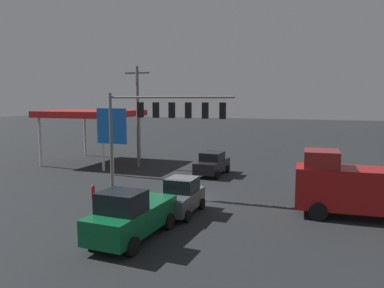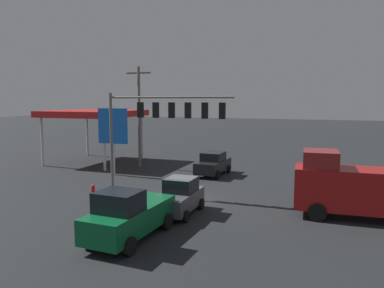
{
  "view_description": "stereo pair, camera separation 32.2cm",
  "coord_description": "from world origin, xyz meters",
  "px_view_note": "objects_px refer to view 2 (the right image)",
  "views": [
    {
      "loc": [
        -8.23,
        21.64,
        6.33
      ],
      "look_at": [
        0.0,
        -2.0,
        3.32
      ],
      "focal_mm": 35.0,
      "sensor_mm": 36.0,
      "label": 1
    },
    {
      "loc": [
        -8.53,
        21.54,
        6.33
      ],
      "look_at": [
        0.0,
        -2.0,
        3.32
      ],
      "focal_mm": 35.0,
      "sensor_mm": 36.0,
      "label": 2
    }
  ],
  "objects_px": {
    "sedan_waiting": "(213,164)",
    "hatchback_crossing": "(179,197)",
    "delivery_truck": "(358,187)",
    "utility_pole": "(139,114)",
    "price_sign": "(113,128)",
    "fire_hydrant": "(93,191)",
    "traffic_signal_assembly": "(163,116)",
    "pickup_parked": "(129,216)"
  },
  "relations": [
    {
      "from": "sedan_waiting",
      "to": "hatchback_crossing",
      "type": "distance_m",
      "value": 10.91
    },
    {
      "from": "delivery_truck",
      "to": "utility_pole",
      "type": "bearing_deg",
      "value": -30.63
    },
    {
      "from": "price_sign",
      "to": "fire_hydrant",
      "type": "height_order",
      "value": "price_sign"
    },
    {
      "from": "traffic_signal_assembly",
      "to": "utility_pole",
      "type": "height_order",
      "value": "utility_pole"
    },
    {
      "from": "price_sign",
      "to": "traffic_signal_assembly",
      "type": "bearing_deg",
      "value": 144.49
    },
    {
      "from": "traffic_signal_assembly",
      "to": "hatchback_crossing",
      "type": "xyz_separation_m",
      "value": [
        -2.47,
        3.27,
        -4.3
      ]
    },
    {
      "from": "pickup_parked",
      "to": "hatchback_crossing",
      "type": "distance_m",
      "value": 4.45
    },
    {
      "from": "hatchback_crossing",
      "to": "sedan_waiting",
      "type": "bearing_deg",
      "value": -172.81
    },
    {
      "from": "pickup_parked",
      "to": "delivery_truck",
      "type": "distance_m",
      "value": 12.03
    },
    {
      "from": "sedan_waiting",
      "to": "delivery_truck",
      "type": "height_order",
      "value": "delivery_truck"
    },
    {
      "from": "pickup_parked",
      "to": "sedan_waiting",
      "type": "xyz_separation_m",
      "value": [
        0.59,
        -15.22,
        -0.16
      ]
    },
    {
      "from": "fire_hydrant",
      "to": "traffic_signal_assembly",
      "type": "bearing_deg",
      "value": -151.5
    },
    {
      "from": "pickup_parked",
      "to": "utility_pole",
      "type": "bearing_deg",
      "value": -150.49
    },
    {
      "from": "hatchback_crossing",
      "to": "fire_hydrant",
      "type": "xyz_separation_m",
      "value": [
        6.44,
        -1.12,
        -0.51
      ]
    },
    {
      "from": "price_sign",
      "to": "pickup_parked",
      "type": "height_order",
      "value": "price_sign"
    },
    {
      "from": "hatchback_crossing",
      "to": "traffic_signal_assembly",
      "type": "bearing_deg",
      "value": -142.6
    },
    {
      "from": "utility_pole",
      "to": "pickup_parked",
      "type": "relative_size",
      "value": 1.75
    },
    {
      "from": "traffic_signal_assembly",
      "to": "hatchback_crossing",
      "type": "distance_m",
      "value": 5.94
    },
    {
      "from": "traffic_signal_assembly",
      "to": "price_sign",
      "type": "xyz_separation_m",
      "value": [
        6.7,
        -4.78,
        -1.32
      ]
    },
    {
      "from": "utility_pole",
      "to": "delivery_truck",
      "type": "bearing_deg",
      "value": 151.91
    },
    {
      "from": "price_sign",
      "to": "pickup_parked",
      "type": "xyz_separation_m",
      "value": [
        -8.46,
        12.44,
        -2.82
      ]
    },
    {
      "from": "utility_pole",
      "to": "pickup_parked",
      "type": "xyz_separation_m",
      "value": [
        -8.08,
        16.39,
        -3.81
      ]
    },
    {
      "from": "hatchback_crossing",
      "to": "fire_hydrant",
      "type": "height_order",
      "value": "hatchback_crossing"
    },
    {
      "from": "hatchback_crossing",
      "to": "delivery_truck",
      "type": "xyz_separation_m",
      "value": [
        -9.21,
        -2.39,
        0.75
      ]
    },
    {
      "from": "pickup_parked",
      "to": "sedan_waiting",
      "type": "height_order",
      "value": "pickup_parked"
    },
    {
      "from": "price_sign",
      "to": "hatchback_crossing",
      "type": "distance_m",
      "value": 12.56
    },
    {
      "from": "traffic_signal_assembly",
      "to": "pickup_parked",
      "type": "relative_size",
      "value": 1.63
    },
    {
      "from": "sedan_waiting",
      "to": "delivery_truck",
      "type": "xyz_separation_m",
      "value": [
        -10.52,
        8.44,
        0.74
      ]
    },
    {
      "from": "fire_hydrant",
      "to": "sedan_waiting",
      "type": "bearing_deg",
      "value": -117.85
    },
    {
      "from": "price_sign",
      "to": "delivery_truck",
      "type": "xyz_separation_m",
      "value": [
        -18.38,
        5.66,
        -2.23
      ]
    },
    {
      "from": "utility_pole",
      "to": "sedan_waiting",
      "type": "relative_size",
      "value": 2.06
    },
    {
      "from": "utility_pole",
      "to": "pickup_parked",
      "type": "distance_m",
      "value": 18.67
    },
    {
      "from": "traffic_signal_assembly",
      "to": "pickup_parked",
      "type": "bearing_deg",
      "value": 102.95
    },
    {
      "from": "traffic_signal_assembly",
      "to": "delivery_truck",
      "type": "relative_size",
      "value": 1.26
    },
    {
      "from": "price_sign",
      "to": "pickup_parked",
      "type": "bearing_deg",
      "value": 124.22
    },
    {
      "from": "traffic_signal_assembly",
      "to": "hatchback_crossing",
      "type": "bearing_deg",
      "value": 127.08
    },
    {
      "from": "sedan_waiting",
      "to": "traffic_signal_assembly",
      "type": "bearing_deg",
      "value": -5.36
    },
    {
      "from": "traffic_signal_assembly",
      "to": "utility_pole",
      "type": "relative_size",
      "value": 0.93
    },
    {
      "from": "traffic_signal_assembly",
      "to": "fire_hydrant",
      "type": "distance_m",
      "value": 6.59
    },
    {
      "from": "hatchback_crossing",
      "to": "delivery_truck",
      "type": "distance_m",
      "value": 9.55
    },
    {
      "from": "traffic_signal_assembly",
      "to": "price_sign",
      "type": "height_order",
      "value": "traffic_signal_assembly"
    },
    {
      "from": "hatchback_crossing",
      "to": "fire_hydrant",
      "type": "relative_size",
      "value": 4.33
    }
  ]
}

